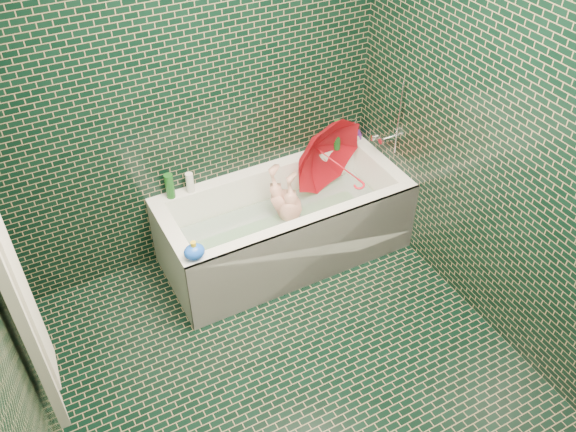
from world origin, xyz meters
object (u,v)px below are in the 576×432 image
umbrella (339,165)px  rubber_duck (320,144)px  bathtub (286,232)px  bath_toy (194,252)px  child (289,215)px

umbrella → rubber_duck: bearing=70.3°
bathtub → rubber_duck: 0.71m
rubber_duck → bathtub: bearing=-150.0°
bathtub → rubber_duck: bearing=36.7°
rubber_duck → bath_toy: size_ratio=0.70×
rubber_duck → bath_toy: bath_toy is taller
child → umbrella: 0.50m
child → umbrella: size_ratio=1.36×
child → umbrella: (0.40, 0.01, 0.29)m
rubber_duck → child: bearing=-150.6°
bathtub → bath_toy: bath_toy is taller
child → bath_toy: (-0.81, -0.34, 0.30)m
umbrella → bath_toy: size_ratio=4.00×
child → bath_toy: size_ratio=5.42×
bathtub → bath_toy: 0.91m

